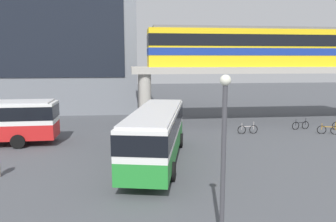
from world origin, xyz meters
TOP-DOWN VIEW (x-y plane):
  - ground_plane at (0.00, 10.00)m, footprint 120.00×120.00m
  - station_building at (-13.23, 27.66)m, footprint 27.43×14.75m
  - elevated_platform at (14.54, 15.06)m, footprint 29.41×5.52m
  - train at (12.93, 15.06)m, footprint 23.06×2.96m
  - bus_main at (1.20, 2.41)m, footprint 4.84×11.33m
  - bicycle_silver at (9.48, 9.32)m, footprint 1.79×0.15m
  - bicycle_black at (14.85, 10.51)m, footprint 1.77×0.39m
  - bicycle_orange at (16.15, 8.37)m, footprint 1.70×0.66m
  - lamp_post at (2.66, -6.79)m, footprint 0.36×0.36m

SIDE VIEW (x-z plane):
  - ground_plane at x=0.00m, z-range 0.00..0.00m
  - bicycle_silver at x=9.48m, z-range -0.16..0.88m
  - bicycle_black at x=14.85m, z-range -0.16..0.88m
  - bicycle_orange at x=16.15m, z-range -0.16..0.88m
  - bus_main at x=1.20m, z-range 0.38..3.60m
  - lamp_post at x=2.66m, z-range 0.55..6.24m
  - elevated_platform at x=14.54m, z-range 1.91..7.42m
  - train at x=12.93m, z-range 5.56..9.40m
  - station_building at x=-13.23m, z-range 0.00..15.87m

